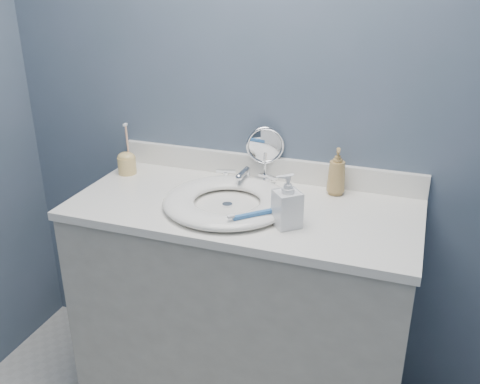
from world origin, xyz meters
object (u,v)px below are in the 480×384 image
at_px(soap_bottle_amber, 337,172).
at_px(toothbrush_holder, 127,162).
at_px(makeup_mirror, 265,152).
at_px(soap_bottle_clear, 287,200).

xyz_separation_m(soap_bottle_amber, toothbrush_holder, (-0.83, -0.08, -0.04)).
xyz_separation_m(makeup_mirror, soap_bottle_amber, (0.28, -0.04, -0.03)).
bearing_deg(soap_bottle_amber, makeup_mirror, 162.26).
relative_size(soap_bottle_clear, toothbrush_holder, 0.85).
height_order(makeup_mirror, soap_bottle_clear, makeup_mirror).
xyz_separation_m(makeup_mirror, toothbrush_holder, (-0.54, -0.11, -0.07)).
bearing_deg(soap_bottle_amber, toothbrush_holder, 174.94).
height_order(makeup_mirror, soap_bottle_amber, makeup_mirror).
distance_m(soap_bottle_clear, toothbrush_holder, 0.76).
bearing_deg(toothbrush_holder, soap_bottle_amber, 5.19).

